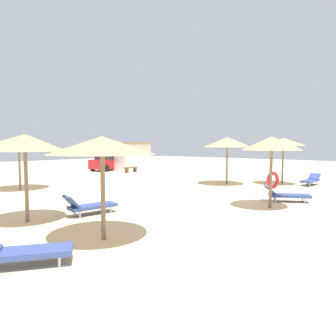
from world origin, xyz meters
name	(u,v)px	position (x,y,z in m)	size (l,w,h in m)	color
ground_plane	(213,195)	(0.00, 0.00, 0.00)	(80.00, 80.00, 0.00)	beige
parasol_0	(283,142)	(6.43, -1.07, 2.69)	(2.70, 2.70, 2.95)	#75604C
parasol_1	(102,146)	(-7.91, -1.69, 2.45)	(2.76, 2.76, 2.70)	#75604C
parasol_2	(272,145)	(-1.12, -3.37, 2.50)	(2.32, 2.32, 2.81)	#75604C
parasol_3	(25,143)	(-8.44, 1.65, 2.54)	(2.57, 2.57, 2.83)	#75604C
parasol_4	(227,142)	(4.07, 1.59, 2.66)	(3.04, 3.04, 2.99)	#75604C
parasol_5	(19,141)	(-5.57, 9.18, 2.73)	(3.15, 3.15, 2.98)	#75604C
lounger_0	(311,180)	(7.13, -2.58, 0.32)	(1.93, 0.74, 0.69)	#33478C
lounger_1	(22,251)	(-10.07, -1.86, 0.31)	(1.94, 1.59, 0.65)	#33478C
lounger_2	(286,195)	(0.55, -3.40, 0.32)	(1.51, 1.96, 0.70)	#33478C
lounger_3	(89,206)	(-6.53, 1.01, 0.32)	(1.93, 0.88, 0.77)	#33478C
bench_0	(131,169)	(5.65, 12.50, 0.35)	(1.53, 0.53, 0.49)	brown
parked_car	(109,162)	(5.69, 15.82, 0.82)	(4.23, 2.53, 1.72)	#B21E23
beach_cabana	(127,156)	(7.33, 14.93, 1.41)	(3.69, 3.89, 2.77)	white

